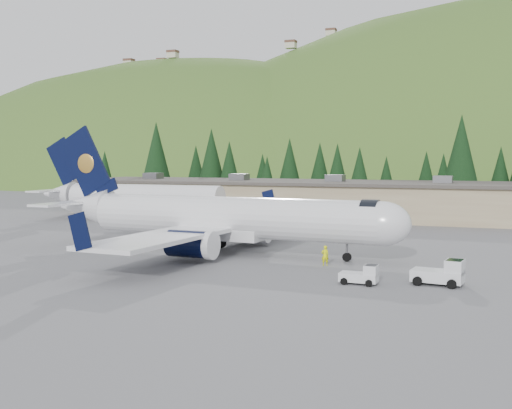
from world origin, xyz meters
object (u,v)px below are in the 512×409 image
object	(u,v)px
baggage_tug_b	(442,274)
terminal_building	(302,198)
airliner	(222,218)
second_airliner	(126,196)
baggage_tug_a	(362,275)
ramp_worker	(325,256)

from	to	relation	value
baggage_tug_b	terminal_building	xyz separation A→B (m)	(-23.87, 46.10, 1.82)
airliner	second_airliner	bearing A→B (deg)	140.85
airliner	baggage_tug_a	world-z (taller)	airliner
airliner	baggage_tug_a	bearing A→B (deg)	-29.90
baggage_tug_a	ramp_worker	bearing A→B (deg)	125.70
baggage_tug_a	baggage_tug_b	world-z (taller)	baggage_tug_b
second_airliner	ramp_worker	distance (m)	42.74
terminal_building	ramp_worker	distance (m)	43.78
airliner	baggage_tug_b	distance (m)	21.63
airliner	ramp_worker	size ratio (longest dim) A/B	21.80
ramp_worker	baggage_tug_a	bearing A→B (deg)	98.65
airliner	baggage_tug_b	xyz separation A→B (m)	(19.89, -8.16, -2.32)
airliner	ramp_worker	distance (m)	11.24
second_airliner	ramp_worker	bearing A→B (deg)	-36.34
second_airliner	terminal_building	world-z (taller)	second_airliner
baggage_tug_a	terminal_building	bearing A→B (deg)	113.18
airliner	baggage_tug_a	size ratio (longest dim) A/B	13.65
second_airliner	terminal_building	distance (m)	25.55
airliner	second_airliner	xyz separation A→B (m)	(-23.89, 21.94, 0.19)
baggage_tug_b	airliner	bearing A→B (deg)	164.57
baggage_tug_a	baggage_tug_b	xyz separation A→B (m)	(5.12, 1.55, 0.20)
ramp_worker	second_airliner	bearing A→B (deg)	-61.68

